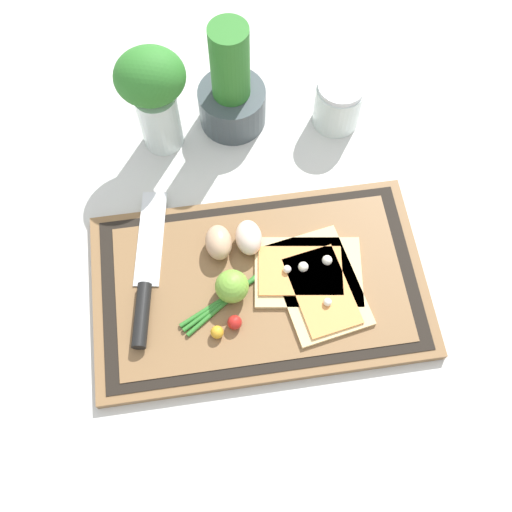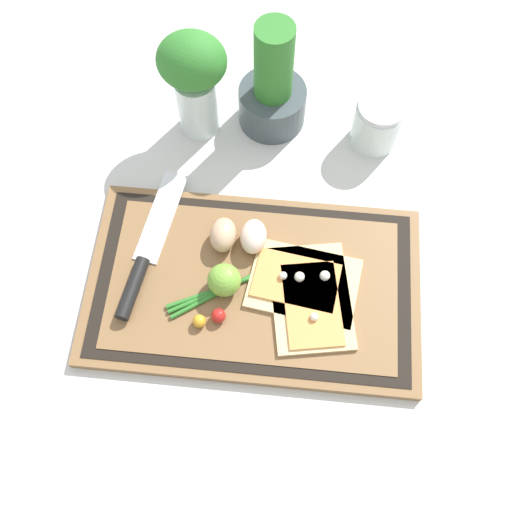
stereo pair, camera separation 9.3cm
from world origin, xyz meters
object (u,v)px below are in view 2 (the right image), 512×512
object	(u,v)px
pizza_slice_near	(311,299)
pizza_slice_far	(302,282)
herb_pot	(273,91)
cherry_tomato_yellow	(199,321)
lime	(224,280)
herb_glass	(194,77)
sauce_jar	(376,125)
cherry_tomato_red	(219,316)
egg_pink	(253,236)
knife	(141,266)
egg_brown	(223,235)

from	to	relation	value
pizza_slice_near	pizza_slice_far	bearing A→B (deg)	119.95
pizza_slice_far	herb_pot	bearing A→B (deg)	102.98
pizza_slice_near	cherry_tomato_yellow	bearing A→B (deg)	-162.03
lime	herb_pot	xyz separation A→B (m)	(0.04, 0.34, 0.03)
cherry_tomato_yellow	herb_glass	distance (m)	0.39
sauce_jar	cherry_tomato_yellow	bearing A→B (deg)	-124.31
cherry_tomato_red	cherry_tomato_yellow	world-z (taller)	cherry_tomato_red
egg_pink	herb_pot	world-z (taller)	herb_pot
cherry_tomato_red	herb_pot	distance (m)	0.40
knife	herb_glass	size ratio (longest dim) A/B	1.30
pizza_slice_far	egg_pink	distance (m)	0.10
knife	herb_pot	distance (m)	0.37
cherry_tomato_yellow	herb_glass	bearing A→B (deg)	97.90
cherry_tomato_red	lime	bearing A→B (deg)	86.69
cherry_tomato_red	herb_pot	bearing A→B (deg)	83.25
pizza_slice_far	egg_pink	xyz separation A→B (m)	(-0.08, 0.06, 0.02)
herb_glass	sauce_jar	bearing A→B (deg)	-0.13
pizza_slice_far	egg_brown	distance (m)	0.14
lime	herb_pot	distance (m)	0.34
pizza_slice_near	egg_brown	distance (m)	0.17
egg_brown	cherry_tomato_yellow	world-z (taller)	egg_brown
cherry_tomato_yellow	sauce_jar	world-z (taller)	sauce_jar
egg_pink	cherry_tomato_red	distance (m)	0.14
cherry_tomato_yellow	herb_glass	world-z (taller)	herb_glass
lime	cherry_tomato_yellow	size ratio (longest dim) A/B	2.58
pizza_slice_near	pizza_slice_far	xyz separation A→B (m)	(-0.01, 0.03, 0.00)
knife	cherry_tomato_yellow	bearing A→B (deg)	-38.31
egg_pink	herb_pot	bearing A→B (deg)	88.47
egg_brown	cherry_tomato_yellow	xyz separation A→B (m)	(-0.02, -0.14, -0.01)
sauce_jar	pizza_slice_near	bearing A→B (deg)	-106.01
lime	cherry_tomato_yellow	world-z (taller)	lime
egg_pink	herb_pot	xyz separation A→B (m)	(0.01, 0.26, 0.03)
pizza_slice_near	knife	xyz separation A→B (m)	(-0.27, 0.03, 0.00)
lime	cherry_tomato_yellow	bearing A→B (deg)	-115.91
lime	sauce_jar	bearing A→B (deg)	54.17
lime	sauce_jar	distance (m)	0.39
egg_brown	sauce_jar	xyz separation A→B (m)	(0.24, 0.23, 0.00)
pizza_slice_near	herb_glass	xyz separation A→B (m)	(-0.22, 0.32, 0.10)
egg_brown	herb_pot	distance (m)	0.27
egg_pink	lime	world-z (taller)	lime
pizza_slice_far	lime	xyz separation A→B (m)	(-0.12, -0.02, 0.02)
pizza_slice_near	knife	bearing A→B (deg)	174.06
egg_brown	herb_pot	xyz separation A→B (m)	(0.05, 0.26, 0.03)
pizza_slice_near	lime	bearing A→B (deg)	175.83
herb_pot	herb_glass	distance (m)	0.14
egg_brown	herb_glass	distance (m)	0.26
pizza_slice_far	egg_brown	bearing A→B (deg)	154.50
pizza_slice_far	lime	bearing A→B (deg)	-172.15
pizza_slice_near	sauce_jar	bearing A→B (deg)	73.99
pizza_slice_far	sauce_jar	size ratio (longest dim) A/B	1.95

